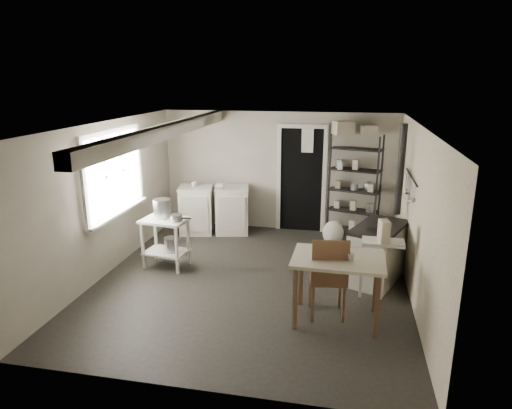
% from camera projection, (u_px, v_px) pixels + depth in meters
% --- Properties ---
extents(floor, '(5.00, 5.00, 0.00)m').
position_uv_depth(floor, '(252.00, 281.00, 6.79)').
color(floor, black).
rests_on(floor, ground).
extents(ceiling, '(5.00, 5.00, 0.00)m').
position_uv_depth(ceiling, '(252.00, 125.00, 6.16)').
color(ceiling, beige).
rests_on(ceiling, wall_back).
extents(wall_back, '(4.50, 0.02, 2.30)m').
position_uv_depth(wall_back, '(278.00, 172.00, 8.83)').
color(wall_back, '#ABA492').
rests_on(wall_back, ground).
extents(wall_front, '(4.50, 0.02, 2.30)m').
position_uv_depth(wall_front, '(195.00, 282.00, 4.12)').
color(wall_front, '#ABA492').
rests_on(wall_front, ground).
extents(wall_left, '(0.02, 5.00, 2.30)m').
position_uv_depth(wall_left, '(107.00, 199.00, 6.90)').
color(wall_left, '#ABA492').
rests_on(wall_left, ground).
extents(wall_right, '(0.02, 5.00, 2.30)m').
position_uv_depth(wall_right, '(418.00, 216.00, 6.05)').
color(wall_right, '#ABA492').
rests_on(wall_right, ground).
extents(window, '(0.12, 1.76, 1.28)m').
position_uv_depth(window, '(113.00, 173.00, 6.99)').
color(window, beige).
rests_on(window, wall_left).
extents(doorway, '(0.96, 0.10, 2.08)m').
position_uv_depth(doorway, '(301.00, 181.00, 8.76)').
color(doorway, beige).
rests_on(doorway, ground).
extents(ceiling_beam, '(0.18, 5.00, 0.18)m').
position_uv_depth(ceiling_beam, '(168.00, 131.00, 6.42)').
color(ceiling_beam, beige).
rests_on(ceiling_beam, ceiling).
extents(wallpaper_panel, '(0.01, 5.00, 2.30)m').
position_uv_depth(wallpaper_panel, '(417.00, 216.00, 6.05)').
color(wallpaper_panel, beige).
rests_on(wallpaper_panel, wall_right).
extents(utensil_rail, '(0.06, 1.20, 0.44)m').
position_uv_depth(utensil_rail, '(410.00, 177.00, 6.52)').
color(utensil_rail, '#A6A6A8').
rests_on(utensil_rail, wall_right).
extents(prep_table, '(0.75, 0.58, 0.79)m').
position_uv_depth(prep_table, '(166.00, 243.00, 7.20)').
color(prep_table, beige).
rests_on(prep_table, ground).
extents(stockpot, '(0.35, 0.35, 0.29)m').
position_uv_depth(stockpot, '(162.00, 208.00, 7.16)').
color(stockpot, '#A6A6A8').
rests_on(stockpot, prep_table).
extents(saucepan, '(0.21, 0.21, 0.10)m').
position_uv_depth(saucepan, '(176.00, 218.00, 6.98)').
color(saucepan, '#A6A6A8').
rests_on(saucepan, prep_table).
extents(bucket, '(0.27, 0.27, 0.23)m').
position_uv_depth(bucket, '(171.00, 244.00, 7.18)').
color(bucket, '#A6A6A8').
rests_on(bucket, prep_table).
extents(base_cabinets, '(1.47, 0.87, 0.91)m').
position_uv_depth(base_cabinets, '(214.00, 209.00, 8.79)').
color(base_cabinets, beige).
rests_on(base_cabinets, ground).
extents(mixing_bowl, '(0.31, 0.31, 0.06)m').
position_uv_depth(mixing_bowl, '(219.00, 186.00, 8.57)').
color(mixing_bowl, silver).
rests_on(mixing_bowl, base_cabinets).
extents(counter_cup, '(0.15, 0.15, 0.10)m').
position_uv_depth(counter_cup, '(194.00, 183.00, 8.67)').
color(counter_cup, silver).
rests_on(counter_cup, base_cabinets).
extents(shelf_rack, '(0.98, 0.59, 1.94)m').
position_uv_depth(shelf_rack, '(354.00, 188.00, 8.43)').
color(shelf_rack, black).
rests_on(shelf_rack, ground).
extents(shelf_jar, '(0.10, 0.10, 0.20)m').
position_uv_depth(shelf_jar, '(340.00, 165.00, 8.31)').
color(shelf_jar, silver).
rests_on(shelf_jar, shelf_rack).
extents(storage_box_a, '(0.42, 0.39, 0.23)m').
position_uv_depth(storage_box_a, '(343.00, 130.00, 8.15)').
color(storage_box_a, beige).
rests_on(storage_box_a, shelf_rack).
extents(storage_box_b, '(0.31, 0.29, 0.17)m').
position_uv_depth(storage_box_b, '(369.00, 132.00, 8.07)').
color(storage_box_b, beige).
rests_on(storage_box_b, shelf_rack).
extents(stove, '(0.95, 1.21, 0.84)m').
position_uv_depth(stove, '(377.00, 252.00, 6.72)').
color(stove, beige).
rests_on(stove, ground).
extents(stovepipe, '(0.14, 0.14, 1.33)m').
position_uv_depth(stovepipe, '(401.00, 170.00, 6.80)').
color(stovepipe, black).
rests_on(stovepipe, stove).
extents(side_ledge, '(0.56, 0.30, 0.85)m').
position_uv_depth(side_ledge, '(381.00, 270.00, 6.13)').
color(side_ledge, beige).
rests_on(side_ledge, ground).
extents(oats_box, '(0.16, 0.22, 0.29)m').
position_uv_depth(oats_box, '(384.00, 230.00, 5.93)').
color(oats_box, beige).
rests_on(oats_box, side_ledge).
extents(work_table, '(1.12, 0.79, 0.84)m').
position_uv_depth(work_table, '(337.00, 292.00, 5.61)').
color(work_table, beige).
rests_on(work_table, ground).
extents(table_cup, '(0.11, 0.11, 0.09)m').
position_uv_depth(table_cup, '(350.00, 263.00, 5.41)').
color(table_cup, silver).
rests_on(table_cup, work_table).
extents(chair, '(0.51, 0.53, 1.08)m').
position_uv_depth(chair, '(327.00, 280.00, 5.71)').
color(chair, '#523523').
rests_on(chair, ground).
extents(flour_sack, '(0.44, 0.40, 0.45)m').
position_uv_depth(flour_sack, '(333.00, 232.00, 8.17)').
color(flour_sack, silver).
rests_on(flour_sack, ground).
extents(floor_crock, '(0.14, 0.14, 0.14)m').
position_uv_depth(floor_crock, '(367.00, 282.00, 6.58)').
color(floor_crock, silver).
rests_on(floor_crock, ground).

